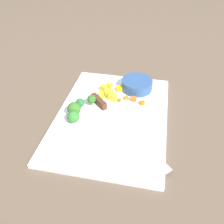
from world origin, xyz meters
name	(u,v)px	position (x,y,z in m)	size (l,w,h in m)	color
ground_plane	(112,118)	(0.00, 0.00, 0.00)	(4.00, 4.00, 0.00)	brown
cutting_board	(112,116)	(0.00, 0.00, 0.01)	(0.44, 0.32, 0.01)	white
prep_bowl	(137,85)	(0.15, -0.06, 0.03)	(0.10, 0.10, 0.03)	#2E5285
chef_knife	(111,114)	(-0.01, 0.00, 0.02)	(0.26, 0.26, 0.02)	silver
carrot_dice_0	(134,99)	(0.08, -0.05, 0.02)	(0.02, 0.01, 0.01)	orange
carrot_dice_1	(126,98)	(0.08, -0.03, 0.02)	(0.01, 0.01, 0.01)	orange
carrot_dice_2	(142,103)	(0.07, -0.08, 0.02)	(0.01, 0.01, 0.01)	orange
carrot_dice_3	(119,100)	(0.07, -0.01, 0.02)	(0.01, 0.01, 0.01)	orange
pepper_dice_0	(102,96)	(0.08, 0.05, 0.02)	(0.01, 0.02, 0.01)	yellow
pepper_dice_1	(102,94)	(0.09, 0.05, 0.02)	(0.02, 0.02, 0.01)	yellow
pepper_dice_2	(118,89)	(0.13, 0.00, 0.02)	(0.02, 0.02, 0.02)	yellow
pepper_dice_3	(107,93)	(0.09, 0.04, 0.02)	(0.02, 0.02, 0.02)	yellow
pepper_dice_4	(109,85)	(0.14, 0.04, 0.02)	(0.02, 0.02, 0.01)	yellow
pepper_dice_5	(110,92)	(0.11, 0.03, 0.02)	(0.02, 0.02, 0.01)	yellow
pepper_dice_6	(104,88)	(0.12, 0.05, 0.02)	(0.02, 0.02, 0.02)	yellow
pepper_dice_7	(112,97)	(0.07, 0.01, 0.02)	(0.02, 0.02, 0.02)	yellow
broccoli_floret_0	(73,117)	(-0.05, 0.10, 0.03)	(0.03, 0.03, 0.04)	#91B15C
broccoli_floret_1	(80,103)	(0.01, 0.10, 0.03)	(0.03, 0.03, 0.03)	#8CB763
broccoli_floret_2	(74,109)	(-0.02, 0.11, 0.03)	(0.04, 0.04, 0.04)	#91B86C
broccoli_floret_3	(92,99)	(0.03, 0.07, 0.03)	(0.03, 0.03, 0.04)	#85B75B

